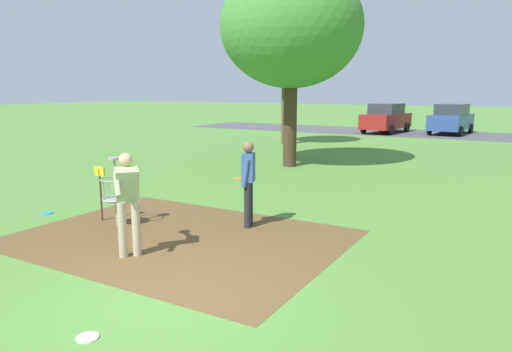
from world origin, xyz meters
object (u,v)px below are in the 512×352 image
Objects in this scene: player_foreground_watching at (248,179)px; tree_mid_center at (286,54)px; disc_golf_basket at (114,188)px; parked_car_center_left at (451,119)px; parked_car_leftmost at (386,118)px; tree_mid_left at (291,27)px; frisbee_near_basket at (48,213)px; player_throwing at (128,198)px; frisbee_by_tee at (87,337)px.

tree_mid_center is at bearing 113.76° from player_foreground_watching.
disc_golf_basket is 0.32× the size of parked_car_center_left.
parked_car_leftmost is (-3.27, 22.32, -0.05)m from player_foreground_watching.
tree_mid_left is 1.58× the size of parked_car_center_left.
tree_mid_center is (-1.52, 14.76, 4.38)m from frisbee_near_basket.
tree_mid_center is (-5.89, 13.38, 3.42)m from player_foreground_watching.
player_throwing is at bearing -72.17° from tree_mid_center.
disc_golf_basket is 9.44m from tree_mid_left.
parked_car_center_left is at bearing 83.46° from disc_golf_basket.
player_throwing is at bearing -108.05° from player_foreground_watching.
disc_golf_basket is 15.49m from tree_mid_center.
frisbee_by_tee is at bearing -47.39° from disc_golf_basket.
player_throwing is 0.39× the size of parked_car_leftmost.
disc_golf_basket is 23.60m from parked_car_leftmost.
player_foreground_watching is 2.58m from player_throwing.
parked_car_leftmost and parked_car_center_left have the same top height.
parked_car_center_left reaches higher than disc_golf_basket.
tree_mid_left is at bearing 100.79° from player_throwing.
tree_mid_left is 1.57× the size of parked_car_leftmost.
disc_golf_basket is 5.94× the size of frisbee_near_basket.
disc_golf_basket is 2.12m from frisbee_near_basket.
frisbee_by_tee is (1.51, -2.18, -0.98)m from player_throwing.
frisbee_by_tee is at bearing -74.22° from tree_mid_left.
tree_mid_left is 15.56m from parked_car_leftmost.
frisbee_near_basket is 0.05× the size of parked_car_leftmost.
tree_mid_left is at bearing 91.77° from disc_golf_basket.
player_throwing is at bearing -36.83° from disc_golf_basket.
parked_car_leftmost is (-3.98, 26.95, 0.91)m from frisbee_by_tee.
frisbee_near_basket is 6.02m from frisbee_by_tee.
frisbee_by_tee is at bearing -81.61° from parked_car_leftmost.
frisbee_near_basket and frisbee_by_tee have the same top height.
tree_mid_left is at bearing 105.78° from frisbee_by_tee.
tree_mid_left is (-0.26, 8.53, 4.04)m from disc_golf_basket.
frisbee_by_tee is 28.08m from parked_car_center_left.
tree_mid_center is (-3.24, 6.11, -0.40)m from tree_mid_left.
player_throwing is 3.85m from frisbee_near_basket.
tree_mid_center is 1.35× the size of parked_car_center_left.
frisbee_by_tee is at bearing -69.87° from tree_mid_center.
tree_mid_left reaches higher than player_throwing.
player_foreground_watching is 8.63m from tree_mid_left.
player_throwing reaches higher than frisbee_near_basket.
player_foreground_watching is 1.00× the size of player_throwing.
tree_mid_left reaches higher than tree_mid_center.
parked_car_center_left is at bearing 16.66° from parked_car_leftmost.
frisbee_near_basket is (-1.98, -0.12, -0.74)m from disc_golf_basket.
parked_car_center_left is at bearing 79.03° from frisbee_near_basket.
parked_car_center_left is at bearing 90.54° from frisbee_by_tee.
frisbee_near_basket is (-4.37, -1.38, -0.96)m from player_foreground_watching.
player_throwing is 24.90m from parked_car_leftmost.
tree_mid_center is 1.33× the size of parked_car_leftmost.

